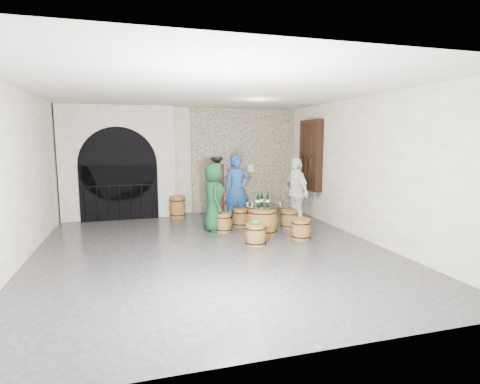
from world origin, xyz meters
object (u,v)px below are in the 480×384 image
object	(u,v)px
wine_bottle_center	(268,200)
barrel_stool_far	(241,217)
barrel_stool_left	(223,222)
person_white	(296,193)
person_green	(214,197)
wine_bottle_right	(262,199)
person_blue	(237,190)
barrel_stool_near_right	(301,229)
side_barrel	(178,207)
barrel_stool_near_left	(256,235)
wine_bottle_left	(258,200)
barrel_stool_right	(289,219)
barrel_table	(262,220)
corking_press	(217,181)

from	to	relation	value
wine_bottle_center	barrel_stool_far	bearing A→B (deg)	113.41
barrel_stool_left	person_white	distance (m)	2.05
person_green	wine_bottle_right	size ratio (longest dim) A/B	5.21
person_green	person_blue	world-z (taller)	person_blue
barrel_stool_near_right	person_white	bearing A→B (deg)	71.83
person_green	side_barrel	bearing A→B (deg)	27.21
barrel_stool_left	wine_bottle_right	size ratio (longest dim) A/B	1.44
wine_bottle_center	barrel_stool_near_right	bearing A→B (deg)	-50.19
barrel_stool_far	wine_bottle_right	bearing A→B (deg)	-70.80
barrel_stool_left	barrel_stool_near_left	size ratio (longest dim) A/B	1.00
wine_bottle_left	barrel_stool_near_right	bearing A→B (deg)	-41.26
barrel_stool_right	wine_bottle_center	size ratio (longest dim) A/B	1.44
barrel_stool_near_right	person_blue	bearing A→B (deg)	119.57
barrel_stool_far	side_barrel	world-z (taller)	side_barrel
barrel_table	barrel_stool_near_right	distance (m)	0.98
corking_press	barrel_stool_far	bearing A→B (deg)	-77.71
barrel_table	barrel_stool_near_right	world-z (taller)	barrel_table
barrel_stool_left	person_blue	world-z (taller)	person_blue
person_blue	wine_bottle_center	size ratio (longest dim) A/B	5.71
barrel_stool_right	side_barrel	bearing A→B (deg)	141.90
barrel_table	barrel_stool_far	distance (m)	0.98
barrel_stool_right	barrel_stool_near_right	xyz separation A→B (m)	(-0.17, -1.08, 0.00)
barrel_stool_near_left	person_green	world-z (taller)	person_green
barrel_stool_near_left	person_blue	world-z (taller)	person_blue
wine_bottle_right	barrel_stool_near_left	bearing A→B (deg)	-115.81
barrel_stool_right	person_blue	size ratio (longest dim) A/B	0.25
barrel_stool_left	corking_press	xyz separation A→B (m)	(0.35, 2.26, 0.77)
barrel_stool_right	wine_bottle_right	xyz separation A→B (m)	(-0.85, -0.30, 0.60)
barrel_stool_near_left	wine_bottle_left	xyz separation A→B (m)	(0.36, 0.90, 0.60)
person_blue	side_barrel	distance (m)	2.04
person_blue	corking_press	bearing A→B (deg)	102.02
barrel_stool_right	barrel_stool_near_left	xyz separation A→B (m)	(-1.32, -1.28, 0.00)
barrel_stool_near_left	corking_press	xyz separation A→B (m)	(-0.04, 3.61, 0.77)
barrel_stool_near_right	barrel_stool_left	bearing A→B (deg)	143.51
person_blue	person_green	bearing A→B (deg)	-137.95
barrel_stool_right	barrel_stool_near_right	size ratio (longest dim) A/B	1.00
corking_press	wine_bottle_right	bearing A→B (deg)	-73.91
barrel_stool_left	person_green	xyz separation A→B (m)	(-0.19, 0.11, 0.62)
barrel_stool_far	barrel_stool_near_right	world-z (taller)	same
barrel_stool_right	side_barrel	world-z (taller)	side_barrel
side_barrel	corking_press	size ratio (longest dim) A/B	0.37
barrel_stool_right	person_green	bearing A→B (deg)	174.69
barrel_table	wine_bottle_left	world-z (taller)	wine_bottle_left
barrel_stool_near_left	corking_press	size ratio (longest dim) A/B	0.27
barrel_stool_left	wine_bottle_left	size ratio (longest dim) A/B	1.44
barrel_stool_near_left	corking_press	distance (m)	3.69
barrel_stool_right	corking_press	bearing A→B (deg)	120.36
barrel_stool_near_right	wine_bottle_center	world-z (taller)	wine_bottle_center
barrel_stool_near_right	side_barrel	xyz separation A→B (m)	(-2.44, 3.12, 0.08)
barrel_stool_near_right	wine_bottle_left	world-z (taller)	wine_bottle_left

